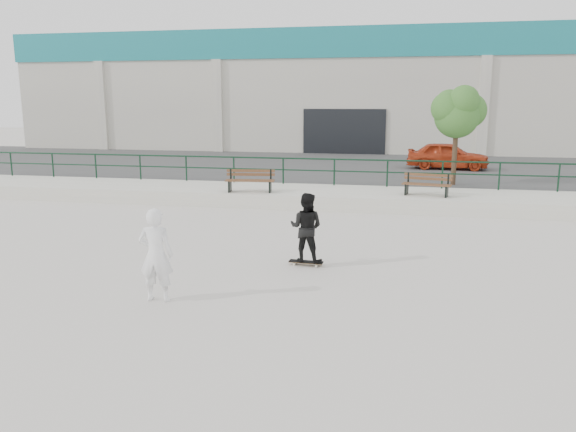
% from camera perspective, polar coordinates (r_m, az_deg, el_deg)
% --- Properties ---
extents(ground, '(120.00, 120.00, 0.00)m').
position_cam_1_polar(ground, '(11.64, -6.76, -6.91)').
color(ground, beige).
rests_on(ground, ground).
extents(ledge, '(30.00, 3.00, 0.50)m').
position_cam_1_polar(ledge, '(20.56, 1.49, 2.01)').
color(ledge, silver).
rests_on(ledge, ground).
extents(parking_strip, '(60.00, 14.00, 0.50)m').
position_cam_1_polar(parking_strip, '(28.89, 4.43, 4.77)').
color(parking_strip, '#3F3F3F').
rests_on(parking_strip, ground).
extents(railing, '(28.00, 0.06, 1.03)m').
position_cam_1_polar(railing, '(21.69, 2.10, 5.16)').
color(railing, '#12321F').
rests_on(railing, ledge).
extents(commercial_building, '(44.20, 16.33, 8.00)m').
position_cam_1_polar(commercial_building, '(42.61, 6.93, 12.75)').
color(commercial_building, beige).
rests_on(commercial_building, ground).
extents(bench_left, '(1.78, 0.72, 0.80)m').
position_cam_1_polar(bench_left, '(20.01, -3.87, 3.59)').
color(bench_left, '#4E391A').
rests_on(bench_left, ledge).
extents(bench_right, '(1.69, 0.80, 0.75)m').
position_cam_1_polar(bench_right, '(19.75, 13.93, 3.10)').
color(bench_right, '#4E391A').
rests_on(bench_right, ledge).
extents(tree, '(2.11, 1.88, 3.76)m').
position_cam_1_polar(tree, '(22.45, 16.88, 10.20)').
color(tree, brown).
rests_on(tree, parking_strip).
extents(red_car, '(3.87, 1.77, 1.28)m').
position_cam_1_polar(red_car, '(27.75, 15.91, 5.94)').
color(red_car, '#B43516').
rests_on(red_car, parking_strip).
extents(skateboard, '(0.79, 0.25, 0.09)m').
position_cam_1_polar(skateboard, '(12.84, 1.84, -4.71)').
color(skateboard, black).
rests_on(skateboard, ground).
extents(standing_skater, '(0.84, 0.70, 1.58)m').
position_cam_1_polar(standing_skater, '(12.64, 1.86, -1.17)').
color(standing_skater, black).
rests_on(standing_skater, skateboard).
extents(seated_skater, '(0.68, 0.48, 1.77)m').
position_cam_1_polar(seated_skater, '(10.69, -13.27, -3.87)').
color(seated_skater, white).
rests_on(seated_skater, ground).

